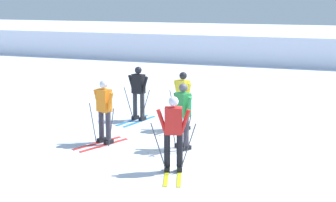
# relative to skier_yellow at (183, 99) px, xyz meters

# --- Properties ---
(ground_plane) EXTENTS (120.00, 120.00, 0.00)m
(ground_plane) POSITION_rel_skier_yellow_xyz_m (1.80, -2.13, -0.92)
(ground_plane) COLOR silver
(far_snow_ridge) EXTENTS (80.00, 8.53, 1.65)m
(far_snow_ridge) POSITION_rel_skier_yellow_xyz_m (1.80, 18.51, -0.09)
(far_snow_ridge) COLOR silver
(far_snow_ridge) RESTS_ON ground
(skier_yellow) EXTENTS (1.17, 1.55, 1.71)m
(skier_yellow) POSITION_rel_skier_yellow_xyz_m (0.00, 0.00, 0.00)
(skier_yellow) COLOR silver
(skier_yellow) RESTS_ON ground
(skier_red) EXTENTS (0.97, 1.64, 1.71)m
(skier_red) POSITION_rel_skier_yellow_xyz_m (0.89, -3.45, 0.00)
(skier_red) COLOR gold
(skier_red) RESTS_ON ground
(skier_green) EXTENTS (1.28, 1.49, 1.71)m
(skier_green) POSITION_rel_skier_yellow_xyz_m (0.58, -1.81, -0.00)
(skier_green) COLOR silver
(skier_green) RESTS_ON ground
(skier_orange) EXTENTS (0.97, 1.62, 1.71)m
(skier_orange) POSITION_rel_skier_yellow_xyz_m (-1.52, -2.02, -0.00)
(skier_orange) COLOR red
(skier_orange) RESTS_ON ground
(skier_black) EXTENTS (0.98, 1.64, 1.71)m
(skier_black) POSITION_rel_skier_yellow_xyz_m (-1.64, 0.59, -0.00)
(skier_black) COLOR #237AC6
(skier_black) RESTS_ON ground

